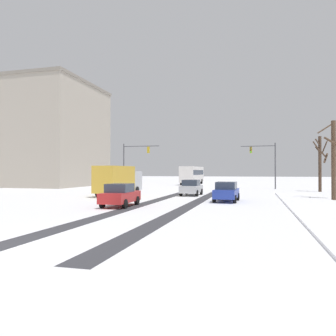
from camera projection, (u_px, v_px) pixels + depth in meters
The scene contains 14 objects.
ground_plane at pixel (7, 248), 10.61m from camera, with size 300.00×300.00×0.00m, color white.
wheel_track_left_lane at pixel (144, 204), 24.77m from camera, with size 1.08×32.03×0.01m, color #38383D.
wheel_track_right_lane at pixel (191, 205), 23.84m from camera, with size 1.05×32.03×0.01m, color #38383D.
sidewalk_kerb_right at pixel (325, 210), 20.18m from camera, with size 4.00×32.03×0.12m, color white.
traffic_signal_far_left at pixel (133, 158), 46.98m from camera, with size 5.43×0.41×6.50m.
traffic_signal_far_right at pixel (266, 158), 46.08m from camera, with size 4.84×0.39×6.50m.
car_silver_lead at pixel (191, 188), 33.60m from camera, with size 1.89×4.13×1.62m.
car_blue_second at pixel (226, 192), 26.82m from camera, with size 1.97×4.17×1.62m.
car_red_third at pixel (120, 195), 23.09m from camera, with size 1.94×4.15×1.62m.
bus_oncoming at pixel (192, 174), 61.90m from camera, with size 2.83×11.04×3.38m.
box_truck_delivery at pixel (119, 180), 33.31m from camera, with size 2.50×7.47×3.02m.
bare_tree_sidewalk_mid at pixel (333, 158), 28.32m from camera, with size 2.44×2.19×6.91m.
bare_tree_sidewalk_far at pixel (320, 161), 39.66m from camera, with size 1.62×1.60×6.77m.
office_building_far_left_block at pixel (32, 136), 57.20m from camera, with size 22.61×17.06×17.43m.
Camera 1 is at (7.83, -8.92, 2.49)m, focal length 34.85 mm.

